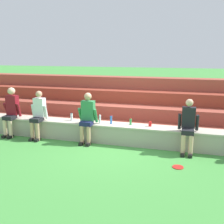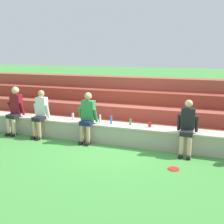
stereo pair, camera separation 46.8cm
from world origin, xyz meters
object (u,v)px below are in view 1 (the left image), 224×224
person_far_left (11,110)px  plastic_cup_right_end (150,124)px  person_center (87,116)px  water_bottle_mid_right (131,122)px  person_left_of_center (38,114)px  water_bottle_center_gap (72,117)px  frisbee (178,167)px  person_right_of_center (188,125)px  water_bottle_near_left (100,119)px  water_bottle_mid_left (111,120)px

person_far_left → plastic_cup_right_end: person_far_left is taller
person_far_left → person_center: person_far_left is taller
water_bottle_mid_right → plastic_cup_right_end: (0.55, 0.00, -0.03)m
person_left_of_center → water_bottle_center_gap: person_left_of_center is taller
person_left_of_center → frisbee: bearing=-13.9°
plastic_cup_right_end → frisbee: size_ratio=0.52×
person_left_of_center → person_right_of_center: 4.29m
water_bottle_mid_right → water_bottle_near_left: (-0.88, -0.09, 0.03)m
person_left_of_center → water_bottle_mid_left: 2.20m
water_bottle_center_gap → water_bottle_mid_left: bearing=-2.2°
water_bottle_mid_right → water_bottle_near_left: 0.89m
water_bottle_mid_left → water_bottle_center_gap: (-1.24, 0.05, -0.01)m
person_left_of_center → person_right_of_center: bearing=-0.1°
person_left_of_center → water_bottle_near_left: person_left_of_center is taller
person_far_left → person_right_of_center: bearing=-0.3°
person_left_of_center → water_bottle_mid_right: size_ratio=7.03×
person_left_of_center → water_bottle_near_left: size_ratio=5.59×
person_right_of_center → frisbee: size_ratio=5.58×
water_bottle_mid_right → frisbee: size_ratio=0.82×
person_right_of_center → water_bottle_center_gap: 3.37m
water_bottle_center_gap → frisbee: (3.19, -1.33, -0.65)m
person_far_left → water_bottle_center_gap: person_far_left is taller
person_far_left → water_bottle_near_left: size_ratio=5.86×
person_left_of_center → plastic_cup_right_end: (3.28, 0.31, -0.15)m
person_far_left → frisbee: (5.07, -1.04, -0.80)m
person_far_left → water_bottle_center_gap: size_ratio=6.31×
person_far_left → person_center: (2.50, -0.01, -0.03)m
water_bottle_mid_right → water_bottle_mid_left: (-0.56, -0.04, 0.03)m
person_right_of_center → water_bottle_near_left: (-2.44, 0.23, -0.07)m
water_bottle_center_gap → water_bottle_mid_right: bearing=-0.1°
water_bottle_mid_left → frisbee: size_ratio=1.03×
water_bottle_near_left → frisbee: 2.67m
water_bottle_mid_left → water_bottle_center_gap: size_ratio=1.09×
water_bottle_center_gap → plastic_cup_right_end: 2.35m
water_bottle_mid_right → water_bottle_center_gap: 1.80m
person_left_of_center → person_center: (1.56, 0.01, 0.02)m
plastic_cup_right_end → frisbee: (0.84, -1.33, -0.60)m
person_left_of_center → water_bottle_near_left: (1.86, 0.22, -0.09)m
person_far_left → water_bottle_mid_left: bearing=4.4°
person_left_of_center → person_far_left: bearing=178.6°
person_left_of_center → person_right_of_center: (4.29, -0.01, -0.02)m
person_center → water_bottle_mid_left: bearing=22.0°
water_bottle_near_left → frisbee: bearing=-28.7°
plastic_cup_right_end → water_bottle_mid_right: bearing=-179.7°
water_bottle_mid_right → person_left_of_center: bearing=-173.5°
person_far_left → person_left_of_center: size_ratio=1.05×
water_bottle_mid_right → water_bottle_mid_left: bearing=-175.4°
person_right_of_center → water_bottle_near_left: person_right_of_center is taller
person_left_of_center → water_bottle_mid_left: size_ratio=5.55×
water_bottle_mid_left → water_bottle_near_left: water_bottle_mid_left is taller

